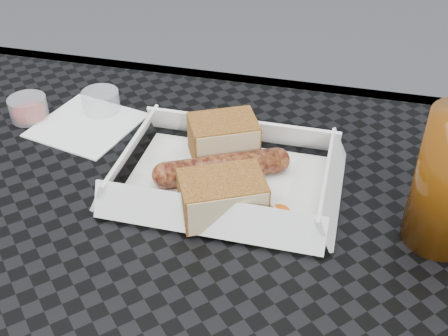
# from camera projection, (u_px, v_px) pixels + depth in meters

# --- Properties ---
(patio_table) EXTENTS (0.80, 0.80, 0.74)m
(patio_table) POSITION_uv_depth(u_px,v_px,m) (104.00, 300.00, 0.60)
(patio_table) COLOR black
(patio_table) RESTS_ON ground
(food_tray) EXTENTS (0.22, 0.15, 0.00)m
(food_tray) POSITION_uv_depth(u_px,v_px,m) (226.00, 183.00, 0.64)
(food_tray) COLOR white
(food_tray) RESTS_ON patio_table
(bratwurst) EXTENTS (0.15, 0.09, 0.03)m
(bratwurst) POSITION_uv_depth(u_px,v_px,m) (222.00, 168.00, 0.63)
(bratwurst) COLOR brown
(bratwurst) RESTS_ON food_tray
(bread_near) EXTENTS (0.09, 0.08, 0.05)m
(bread_near) POSITION_uv_depth(u_px,v_px,m) (223.00, 138.00, 0.66)
(bread_near) COLOR #945F25
(bread_near) RESTS_ON food_tray
(bread_far) EXTENTS (0.10, 0.09, 0.04)m
(bread_far) POSITION_uv_depth(u_px,v_px,m) (222.00, 196.00, 0.58)
(bread_far) COLOR #945F25
(bread_far) RESTS_ON food_tray
(veg_garnish) EXTENTS (0.03, 0.03, 0.00)m
(veg_garnish) POSITION_uv_depth(u_px,v_px,m) (270.00, 217.00, 0.59)
(veg_garnish) COLOR #DD5509
(veg_garnish) RESTS_ON food_tray
(napkin) EXTENTS (0.14, 0.14, 0.00)m
(napkin) POSITION_uv_depth(u_px,v_px,m) (87.00, 125.00, 0.74)
(napkin) COLOR white
(napkin) RESTS_ON patio_table
(condiment_cup_sauce) EXTENTS (0.05, 0.05, 0.03)m
(condiment_cup_sauce) POSITION_uv_depth(u_px,v_px,m) (28.00, 108.00, 0.74)
(condiment_cup_sauce) COLOR maroon
(condiment_cup_sauce) RESTS_ON patio_table
(condiment_cup_empty) EXTENTS (0.05, 0.05, 0.03)m
(condiment_cup_empty) POSITION_uv_depth(u_px,v_px,m) (101.00, 102.00, 0.76)
(condiment_cup_empty) COLOR silver
(condiment_cup_empty) RESTS_ON patio_table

